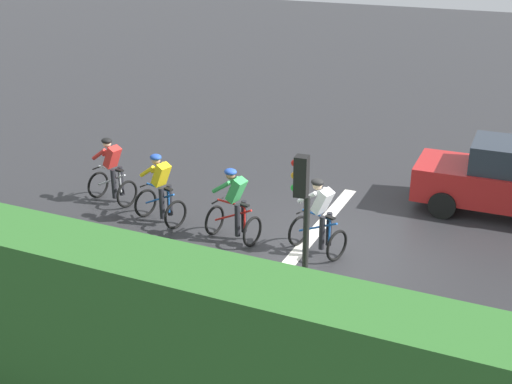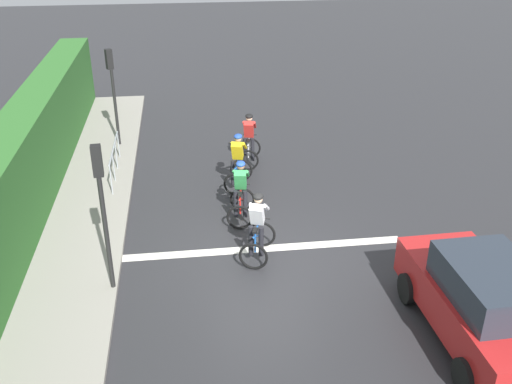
% 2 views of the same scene
% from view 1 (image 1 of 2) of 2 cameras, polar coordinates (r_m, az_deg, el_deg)
% --- Properties ---
extents(ground_plane, '(80.00, 80.00, 0.00)m').
position_cam_1_polar(ground_plane, '(14.64, 5.33, -4.86)').
color(ground_plane, '#28282B').
extents(sidewalk_kerb, '(2.80, 22.17, 0.12)m').
position_cam_1_polar(sidewalk_kerb, '(11.83, -11.99, -12.27)').
color(sidewalk_kerb, gray).
rests_on(sidewalk_kerb, ground).
extents(stone_wall_low, '(0.44, 22.17, 0.45)m').
position_cam_1_polar(stone_wall_low, '(11.17, -14.81, -13.86)').
color(stone_wall_low, gray).
rests_on(stone_wall_low, ground).
extents(hedge_wall, '(1.10, 22.17, 2.63)m').
position_cam_1_polar(hedge_wall, '(10.39, -16.44, -9.83)').
color(hedge_wall, '#2D6628').
rests_on(hedge_wall, ground).
extents(road_marking_stop_line, '(7.00, 0.30, 0.01)m').
position_cam_1_polar(road_marking_stop_line, '(14.75, 3.95, -4.58)').
color(road_marking_stop_line, silver).
rests_on(road_marking_stop_line, ground).
extents(cyclist_lead, '(0.88, 1.19, 1.66)m').
position_cam_1_polar(cyclist_lead, '(16.96, -11.96, 1.62)').
color(cyclist_lead, black).
rests_on(cyclist_lead, ground).
extents(cyclist_second, '(0.95, 1.23, 1.66)m').
position_cam_1_polar(cyclist_second, '(15.65, -8.01, 0.10)').
color(cyclist_second, black).
rests_on(cyclist_second, ground).
extents(cyclist_mid, '(0.86, 1.18, 1.66)m').
position_cam_1_polar(cyclist_mid, '(14.67, -1.82, -1.26)').
color(cyclist_mid, black).
rests_on(cyclist_mid, ground).
extents(cyclist_fourth, '(0.99, 1.24, 1.66)m').
position_cam_1_polar(cyclist_fourth, '(14.17, 5.34, -2.24)').
color(cyclist_fourth, black).
rests_on(cyclist_fourth, ground).
extents(car_red, '(1.96, 4.14, 1.76)m').
position_cam_1_polar(car_red, '(17.03, 20.35, 1.02)').
color(car_red, '#B21E1E').
rests_on(car_red, ground).
extents(traffic_light_near_crossing, '(0.22, 0.31, 3.34)m').
position_cam_1_polar(traffic_light_near_crossing, '(10.54, 3.92, -2.74)').
color(traffic_light_near_crossing, black).
rests_on(traffic_light_near_crossing, ground).
extents(pedestrian_railing_kerbside, '(0.06, 2.74, 1.03)m').
position_cam_1_polar(pedestrian_railing_kerbside, '(13.81, -20.15, -4.51)').
color(pedestrian_railing_kerbside, '#999EA3').
rests_on(pedestrian_railing_kerbside, ground).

